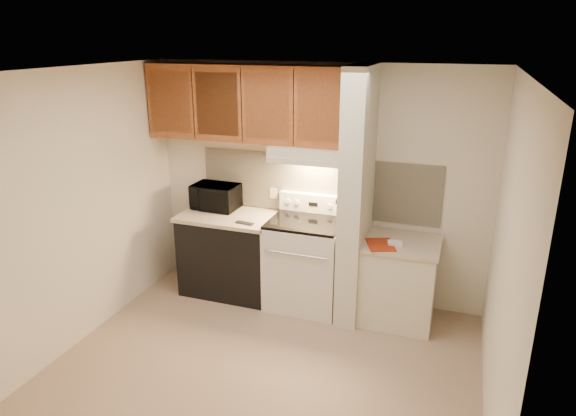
% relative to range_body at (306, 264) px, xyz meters
% --- Properties ---
extents(floor, '(3.60, 3.60, 0.00)m').
position_rel_range_body_xyz_m(floor, '(0.00, -1.16, -0.46)').
color(floor, tan).
rests_on(floor, ground).
extents(ceiling, '(3.60, 3.60, 0.00)m').
position_rel_range_body_xyz_m(ceiling, '(0.00, -1.16, 2.04)').
color(ceiling, white).
rests_on(ceiling, wall_back).
extents(wall_back, '(3.60, 2.50, 0.02)m').
position_rel_range_body_xyz_m(wall_back, '(0.00, 0.34, 0.79)').
color(wall_back, beige).
rests_on(wall_back, floor).
extents(wall_left, '(0.02, 3.00, 2.50)m').
position_rel_range_body_xyz_m(wall_left, '(-1.80, -1.16, 0.79)').
color(wall_left, beige).
rests_on(wall_left, floor).
extents(wall_right, '(0.02, 3.00, 2.50)m').
position_rel_range_body_xyz_m(wall_right, '(1.80, -1.16, 0.79)').
color(wall_right, beige).
rests_on(wall_right, floor).
extents(backsplash, '(2.60, 0.02, 0.63)m').
position_rel_range_body_xyz_m(backsplash, '(0.00, 0.33, 0.78)').
color(backsplash, beige).
rests_on(backsplash, wall_back).
extents(range_body, '(0.76, 0.65, 0.92)m').
position_rel_range_body_xyz_m(range_body, '(0.00, 0.00, 0.00)').
color(range_body, silver).
rests_on(range_body, floor).
extents(oven_window, '(0.50, 0.01, 0.30)m').
position_rel_range_body_xyz_m(oven_window, '(0.00, -0.32, 0.04)').
color(oven_window, black).
rests_on(oven_window, range_body).
extents(oven_handle, '(0.65, 0.02, 0.02)m').
position_rel_range_body_xyz_m(oven_handle, '(0.00, -0.35, 0.26)').
color(oven_handle, silver).
rests_on(oven_handle, range_body).
extents(cooktop, '(0.74, 0.64, 0.03)m').
position_rel_range_body_xyz_m(cooktop, '(0.00, 0.00, 0.48)').
color(cooktop, black).
rests_on(cooktop, range_body).
extents(range_backguard, '(0.76, 0.08, 0.20)m').
position_rel_range_body_xyz_m(range_backguard, '(0.00, 0.28, 0.59)').
color(range_backguard, silver).
rests_on(range_backguard, range_body).
extents(range_display, '(0.10, 0.01, 0.04)m').
position_rel_range_body_xyz_m(range_display, '(0.00, 0.24, 0.59)').
color(range_display, black).
rests_on(range_display, range_backguard).
extents(range_knob_left_outer, '(0.05, 0.02, 0.05)m').
position_rel_range_body_xyz_m(range_knob_left_outer, '(-0.28, 0.24, 0.59)').
color(range_knob_left_outer, silver).
rests_on(range_knob_left_outer, range_backguard).
extents(range_knob_left_inner, '(0.05, 0.02, 0.05)m').
position_rel_range_body_xyz_m(range_knob_left_inner, '(-0.18, 0.24, 0.59)').
color(range_knob_left_inner, silver).
rests_on(range_knob_left_inner, range_backguard).
extents(range_knob_right_inner, '(0.05, 0.02, 0.05)m').
position_rel_range_body_xyz_m(range_knob_right_inner, '(0.18, 0.24, 0.59)').
color(range_knob_right_inner, silver).
rests_on(range_knob_right_inner, range_backguard).
extents(range_knob_right_outer, '(0.05, 0.02, 0.05)m').
position_rel_range_body_xyz_m(range_knob_right_outer, '(0.28, 0.24, 0.59)').
color(range_knob_right_outer, silver).
rests_on(range_knob_right_outer, range_backguard).
extents(dishwasher_front, '(1.00, 0.63, 0.87)m').
position_rel_range_body_xyz_m(dishwasher_front, '(-0.88, 0.01, -0.03)').
color(dishwasher_front, black).
rests_on(dishwasher_front, floor).
extents(left_countertop, '(1.04, 0.67, 0.04)m').
position_rel_range_body_xyz_m(left_countertop, '(-0.88, 0.01, 0.43)').
color(left_countertop, beige).
rests_on(left_countertop, dishwasher_front).
extents(spoon_rest, '(0.20, 0.09, 0.01)m').
position_rel_range_body_xyz_m(spoon_rest, '(-0.60, -0.19, 0.46)').
color(spoon_rest, black).
rests_on(spoon_rest, left_countertop).
extents(teal_jar, '(0.10, 0.10, 0.10)m').
position_rel_range_body_xyz_m(teal_jar, '(-1.23, 0.18, 0.50)').
color(teal_jar, '#265A4F').
rests_on(teal_jar, left_countertop).
extents(outlet, '(0.08, 0.01, 0.12)m').
position_rel_range_body_xyz_m(outlet, '(-0.48, 0.32, 0.64)').
color(outlet, beige).
rests_on(outlet, backsplash).
extents(microwave, '(0.51, 0.35, 0.28)m').
position_rel_range_body_xyz_m(microwave, '(-1.10, 0.15, 0.59)').
color(microwave, black).
rests_on(microwave, left_countertop).
extents(partition_pillar, '(0.22, 0.70, 2.50)m').
position_rel_range_body_xyz_m(partition_pillar, '(0.51, -0.01, 0.79)').
color(partition_pillar, beige).
rests_on(partition_pillar, floor).
extents(pillar_trim, '(0.01, 0.70, 0.04)m').
position_rel_range_body_xyz_m(pillar_trim, '(0.39, -0.01, 0.84)').
color(pillar_trim, '#9A5027').
rests_on(pillar_trim, partition_pillar).
extents(knife_strip, '(0.02, 0.42, 0.04)m').
position_rel_range_body_xyz_m(knife_strip, '(0.39, -0.06, 0.86)').
color(knife_strip, black).
rests_on(knife_strip, partition_pillar).
extents(knife_blade_a, '(0.01, 0.03, 0.16)m').
position_rel_range_body_xyz_m(knife_blade_a, '(0.38, -0.22, 0.76)').
color(knife_blade_a, silver).
rests_on(knife_blade_a, knife_strip).
extents(knife_handle_a, '(0.02, 0.02, 0.10)m').
position_rel_range_body_xyz_m(knife_handle_a, '(0.38, -0.20, 0.91)').
color(knife_handle_a, black).
rests_on(knife_handle_a, knife_strip).
extents(knife_blade_b, '(0.01, 0.04, 0.18)m').
position_rel_range_body_xyz_m(knife_blade_b, '(0.38, -0.13, 0.75)').
color(knife_blade_b, silver).
rests_on(knife_blade_b, knife_strip).
extents(knife_handle_b, '(0.02, 0.02, 0.10)m').
position_rel_range_body_xyz_m(knife_handle_b, '(0.38, -0.15, 0.91)').
color(knife_handle_b, black).
rests_on(knife_handle_b, knife_strip).
extents(knife_blade_c, '(0.01, 0.04, 0.20)m').
position_rel_range_body_xyz_m(knife_blade_c, '(0.38, -0.05, 0.74)').
color(knife_blade_c, silver).
rests_on(knife_blade_c, knife_strip).
extents(knife_handle_c, '(0.02, 0.02, 0.10)m').
position_rel_range_body_xyz_m(knife_handle_c, '(0.38, -0.05, 0.91)').
color(knife_handle_c, black).
rests_on(knife_handle_c, knife_strip).
extents(knife_blade_d, '(0.01, 0.04, 0.16)m').
position_rel_range_body_xyz_m(knife_blade_d, '(0.38, 0.01, 0.76)').
color(knife_blade_d, silver).
rests_on(knife_blade_d, knife_strip).
extents(knife_handle_d, '(0.02, 0.02, 0.10)m').
position_rel_range_body_xyz_m(knife_handle_d, '(0.38, 0.02, 0.91)').
color(knife_handle_d, black).
rests_on(knife_handle_d, knife_strip).
extents(knife_blade_e, '(0.01, 0.04, 0.18)m').
position_rel_range_body_xyz_m(knife_blade_e, '(0.38, 0.10, 0.75)').
color(knife_blade_e, silver).
rests_on(knife_blade_e, knife_strip).
extents(knife_handle_e, '(0.02, 0.02, 0.10)m').
position_rel_range_body_xyz_m(knife_handle_e, '(0.38, 0.10, 0.91)').
color(knife_handle_e, black).
rests_on(knife_handle_e, knife_strip).
extents(oven_mitt, '(0.03, 0.10, 0.23)m').
position_rel_range_body_xyz_m(oven_mitt, '(0.38, 0.17, 0.72)').
color(oven_mitt, gray).
rests_on(oven_mitt, partition_pillar).
extents(right_cab_base, '(0.70, 0.60, 0.81)m').
position_rel_range_body_xyz_m(right_cab_base, '(0.97, -0.01, -0.06)').
color(right_cab_base, beige).
rests_on(right_cab_base, floor).
extents(right_countertop, '(0.74, 0.64, 0.04)m').
position_rel_range_body_xyz_m(right_countertop, '(0.97, -0.01, 0.37)').
color(right_countertop, beige).
rests_on(right_countertop, right_cab_base).
extents(red_folder, '(0.34, 0.39, 0.01)m').
position_rel_range_body_xyz_m(red_folder, '(0.79, -0.16, 0.40)').
color(red_folder, maroon).
rests_on(red_folder, right_countertop).
extents(white_box, '(0.15, 0.12, 0.04)m').
position_rel_range_body_xyz_m(white_box, '(0.92, -0.11, 0.41)').
color(white_box, white).
rests_on(white_box, right_countertop).
extents(range_hood, '(0.78, 0.44, 0.15)m').
position_rel_range_body_xyz_m(range_hood, '(0.00, 0.12, 1.17)').
color(range_hood, beige).
rests_on(range_hood, upper_cabinets).
extents(hood_lip, '(0.78, 0.04, 0.06)m').
position_rel_range_body_xyz_m(hood_lip, '(0.00, -0.08, 1.12)').
color(hood_lip, beige).
rests_on(hood_lip, range_hood).
extents(upper_cabinets, '(2.18, 0.33, 0.77)m').
position_rel_range_body_xyz_m(upper_cabinets, '(-0.69, 0.17, 1.62)').
color(upper_cabinets, '#9A5027').
rests_on(upper_cabinets, wall_back).
extents(cab_door_a, '(0.46, 0.01, 0.63)m').
position_rel_range_body_xyz_m(cab_door_a, '(-1.51, 0.01, 1.62)').
color(cab_door_a, '#9A5027').
rests_on(cab_door_a, upper_cabinets).
extents(cab_gap_a, '(0.01, 0.01, 0.73)m').
position_rel_range_body_xyz_m(cab_gap_a, '(-1.23, 0.01, 1.62)').
color(cab_gap_a, black).
rests_on(cab_gap_a, upper_cabinets).
extents(cab_door_b, '(0.46, 0.01, 0.63)m').
position_rel_range_body_xyz_m(cab_door_b, '(-0.96, 0.01, 1.62)').
color(cab_door_b, '#9A5027').
rests_on(cab_door_b, upper_cabinets).
extents(cab_gap_b, '(0.01, 0.01, 0.73)m').
position_rel_range_body_xyz_m(cab_gap_b, '(-0.69, 0.01, 1.62)').
color(cab_gap_b, black).
rests_on(cab_gap_b, upper_cabinets).
extents(cab_door_c, '(0.46, 0.01, 0.63)m').
position_rel_range_body_xyz_m(cab_door_c, '(-0.42, 0.01, 1.62)').
color(cab_door_c, '#9A5027').
rests_on(cab_door_c, upper_cabinets).
extents(cab_gap_c, '(0.01, 0.01, 0.73)m').
position_rel_range_body_xyz_m(cab_gap_c, '(-0.14, 0.01, 1.62)').
color(cab_gap_c, black).
rests_on(cab_gap_c, upper_cabinets).
extents(cab_door_d, '(0.46, 0.01, 0.63)m').
position_rel_range_body_xyz_m(cab_door_d, '(0.13, 0.01, 1.62)').
color(cab_door_d, '#9A5027').
rests_on(cab_door_d, upper_cabinets).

